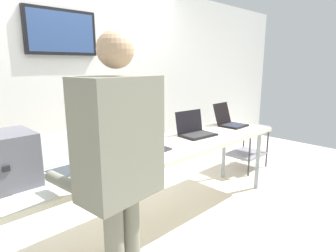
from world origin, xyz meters
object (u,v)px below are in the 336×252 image
(workbench, at_px, (158,153))
(laptop_station_1, at_px, (143,143))
(laptop_station_3, at_px, (229,121))
(storage_cart, at_px, (247,141))
(person, at_px, (119,160))
(laptop_station_0, at_px, (67,161))
(laptop_station_2, at_px, (195,130))

(workbench, distance_m, laptop_station_1, 0.19)
(laptop_station_3, relative_size, storage_cart, 0.57)
(laptop_station_1, distance_m, storage_cart, 2.17)
(laptop_station_3, height_order, person, person)
(laptop_station_3, bearing_deg, workbench, -176.42)
(laptop_station_0, relative_size, laptop_station_1, 1.14)
(laptop_station_0, xyz_separation_m, laptop_station_1, (0.70, -0.02, 0.00))
(laptop_station_2, height_order, laptop_station_3, laptop_station_3)
(laptop_station_0, relative_size, laptop_station_2, 1.02)
(person, bearing_deg, workbench, 36.07)
(laptop_station_0, height_order, laptop_station_3, laptop_station_3)
(laptop_station_3, bearing_deg, person, -161.70)
(laptop_station_0, relative_size, storage_cart, 0.63)
(workbench, xyz_separation_m, person, (-0.85, -0.62, 0.30))
(laptop_station_0, distance_m, storage_cart, 2.85)
(workbench, height_order, laptop_station_1, laptop_station_1)
(laptop_station_3, xyz_separation_m, person, (-2.12, -0.70, 0.18))
(laptop_station_1, distance_m, person, 0.99)
(laptop_station_1, xyz_separation_m, laptop_station_2, (0.73, 0.02, -0.00))
(laptop_station_3, bearing_deg, laptop_station_0, -179.61)
(storage_cart, bearing_deg, laptop_station_2, -173.49)
(laptop_station_1, bearing_deg, laptop_station_3, 1.43)
(laptop_station_0, bearing_deg, laptop_station_2, -0.02)
(storage_cart, bearing_deg, laptop_station_1, -175.19)
(workbench, distance_m, laptop_station_3, 1.27)
(laptop_station_1, relative_size, laptop_station_3, 0.97)
(storage_cart, bearing_deg, workbench, -173.57)
(workbench, bearing_deg, laptop_station_1, 162.43)
(laptop_station_2, height_order, storage_cart, laptop_station_2)
(laptop_station_3, distance_m, person, 2.24)
(laptop_station_2, xyz_separation_m, person, (-1.44, -0.69, 0.19))
(laptop_station_1, distance_m, laptop_station_3, 1.41)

